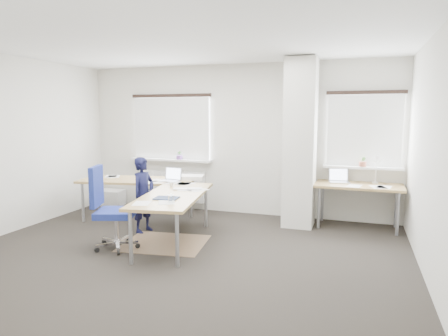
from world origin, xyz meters
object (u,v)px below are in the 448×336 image
(person, at_px, (144,195))
(desk_side, at_px, (358,187))
(desk_main, at_px, (157,188))
(task_chair, at_px, (113,226))

(person, bearing_deg, desk_side, -55.88)
(desk_main, height_order, desk_side, desk_side)
(desk_main, relative_size, person, 2.33)
(task_chair, distance_m, person, 0.91)
(desk_side, relative_size, task_chair, 1.21)
(desk_main, relative_size, task_chair, 2.41)
(desk_main, xyz_separation_m, person, (-0.16, -0.16, -0.09))
(task_chair, bearing_deg, desk_main, 63.23)
(desk_main, xyz_separation_m, task_chair, (-0.14, -1.03, -0.37))
(desk_side, bearing_deg, task_chair, -144.06)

